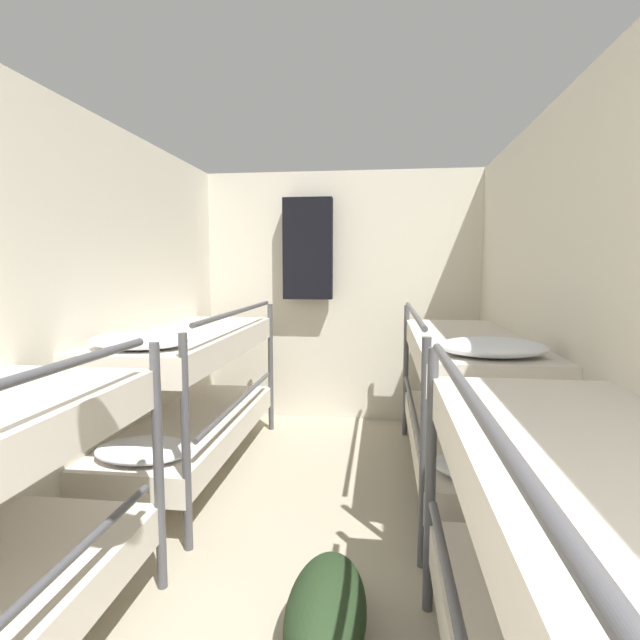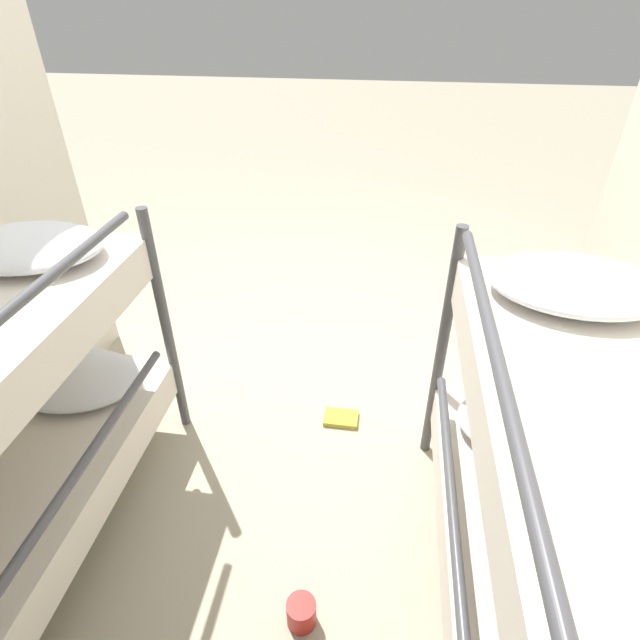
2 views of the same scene
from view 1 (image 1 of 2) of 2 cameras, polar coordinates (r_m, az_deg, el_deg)
The scene contains 7 objects.
wall_left at distance 2.65m, azimuth -31.59°, elevation -0.91°, with size 0.06×5.18×2.28m.
wall_right at distance 2.26m, azimuth 30.64°, elevation -1.92°, with size 0.06×5.18×2.28m.
wall_back at distance 4.63m, azimuth 2.47°, elevation 2.61°, with size 2.62×0.06×2.28m.
bunk_stack_left_far at distance 3.52m, azimuth -14.62°, elevation -7.44°, with size 0.69×1.94×1.14m.
bunk_stack_right_far at distance 3.32m, azimuth 16.32°, elevation -8.31°, with size 0.69×1.94×1.14m.
duffel_bag at distance 2.13m, azimuth 0.70°, elevation -30.56°, with size 0.30×0.65×0.30m.
hanging_coat at distance 4.51m, azimuth -1.40°, elevation 8.14°, with size 0.44×0.12×0.90m.
Camera 1 is at (0.38, 0.48, 1.42)m, focal length 28.00 mm.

